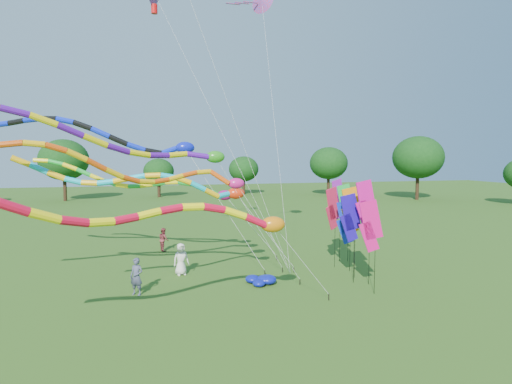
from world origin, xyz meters
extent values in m
plane|color=#265416|center=(0.00, 0.00, 0.00)|extent=(160.00, 160.00, 0.00)
cylinder|color=#382314|center=(38.99, 43.09, 1.37)|extent=(0.50, 0.50, 2.73)
ellipsoid|color=#103C11|center=(38.99, 43.09, 4.93)|extent=(5.77, 5.77, 4.90)
cylinder|color=#382314|center=(23.99, 46.81, 1.39)|extent=(0.50, 0.50, 2.78)
ellipsoid|color=#103C11|center=(23.99, 46.81, 5.02)|extent=(5.87, 5.87, 4.99)
cylinder|color=#382314|center=(11.11, 51.67, 1.72)|extent=(0.50, 0.50, 3.44)
ellipsoid|color=#103C11|center=(11.11, 51.67, 6.21)|extent=(7.26, 7.26, 6.17)
cylinder|color=#382314|center=(-2.61, 52.23, 1.49)|extent=(0.50, 0.50, 2.99)
ellipsoid|color=#103C11|center=(-2.61, 52.23, 5.39)|extent=(6.31, 6.31, 5.36)
cylinder|color=#382314|center=(-17.42, 54.05, 1.39)|extent=(0.50, 0.50, 2.77)
ellipsoid|color=#103C11|center=(-17.42, 54.05, 5.00)|extent=(5.85, 5.85, 4.97)
cylinder|color=black|center=(3.06, 0.31, 0.15)|extent=(0.05, 0.05, 0.30)
cylinder|color=silver|center=(1.58, -0.18, 2.02)|extent=(0.02, 0.02, 4.67)
ellipsoid|color=orange|center=(0.10, -0.66, 3.76)|extent=(1.02, 0.66, 0.66)
cylinder|color=red|center=(-0.67, -0.81, 3.95)|extent=(0.30, 0.30, 0.95)
cylinder|color=yellow|center=(-1.52, -0.90, 4.30)|extent=(0.30, 0.30, 0.91)
cylinder|color=red|center=(-2.37, -1.02, 4.54)|extent=(0.30, 0.30, 0.87)
cylinder|color=yellow|center=(-3.20, -1.20, 4.64)|extent=(0.30, 0.30, 0.85)
cylinder|color=red|center=(-4.01, -1.44, 4.60)|extent=(0.30, 0.30, 0.85)
cylinder|color=yellow|center=(-4.80, -1.74, 4.49)|extent=(0.30, 0.30, 0.86)
cylinder|color=red|center=(-5.57, -2.10, 4.40)|extent=(0.30, 0.30, 0.86)
cylinder|color=yellow|center=(-6.32, -2.51, 4.38)|extent=(0.30, 0.30, 0.86)
cylinder|color=red|center=(-7.07, -2.95, 4.50)|extent=(0.30, 0.30, 0.89)
cylinder|color=yellow|center=(-7.81, -3.40, 4.76)|extent=(0.30, 0.30, 0.92)
cylinder|color=red|center=(-8.56, -3.83, 5.10)|extent=(0.30, 0.30, 0.94)
cylinder|color=black|center=(2.62, 2.85, 0.15)|extent=(0.05, 0.05, 0.30)
cylinder|color=silver|center=(0.86, 2.34, 2.78)|extent=(0.02, 0.02, 6.20)
ellipsoid|color=#D71779|center=(-0.89, 1.83, 5.29)|extent=(0.76, 0.49, 0.49)
cylinder|color=#D6460B|center=(-1.62, 1.89, 5.56)|extent=(0.22, 0.22, 1.01)
cylinder|color=#E9A80B|center=(-2.35, 1.97, 5.82)|extent=(0.22, 0.22, 0.68)
cylinder|color=#D6460B|center=(-3.00, 1.77, 5.74)|extent=(0.22, 0.22, 0.69)
cylinder|color=#E9A80B|center=(-3.63, 1.51, 5.60)|extent=(0.22, 0.22, 0.70)
cylinder|color=#D6460B|center=(-4.24, 1.20, 5.49)|extent=(0.22, 0.22, 0.70)
cylinder|color=#E9A80B|center=(-4.84, 0.84, 5.48)|extent=(0.22, 0.22, 0.71)
cylinder|color=#D6460B|center=(-5.44, 0.47, 5.61)|extent=(0.22, 0.22, 0.73)
cylinder|color=#E9A80B|center=(-6.04, 0.10, 5.87)|extent=(0.22, 0.22, 0.77)
cylinder|color=#D6460B|center=(-6.65, -0.24, 6.21)|extent=(0.22, 0.22, 0.78)
cylinder|color=#E9A80B|center=(-7.27, -0.53, 6.55)|extent=(0.22, 0.22, 0.75)
cylinder|color=#D6460B|center=(-7.91, -0.76, 6.82)|extent=(0.22, 0.22, 0.71)
cylinder|color=#E9A80B|center=(-8.56, -0.92, 6.95)|extent=(0.22, 0.22, 0.68)
cylinder|color=#D6460B|center=(-9.24, -1.02, 6.94)|extent=(0.22, 0.22, 0.69)
cylinder|color=black|center=(2.48, 5.26, 0.15)|extent=(0.05, 0.05, 0.30)
cylinder|color=silver|center=(0.52, 4.72, 3.38)|extent=(0.02, 0.02, 7.42)
ellipsoid|color=#298C19|center=(-1.45, 4.19, 6.48)|extent=(0.95, 0.61, 0.61)
cylinder|color=#4C0D93|center=(-2.32, 4.19, 6.56)|extent=(0.28, 0.28, 1.09)
cylinder|color=#D8BD0B|center=(-3.31, 4.09, 6.59)|extent=(0.28, 0.28, 0.99)
cylinder|color=#4C0D93|center=(-4.21, 3.68, 6.56)|extent=(0.28, 0.28, 1.00)
cylinder|color=#D8BD0B|center=(-5.11, 3.24, 6.63)|extent=(0.28, 0.28, 1.01)
cylinder|color=#4C0D93|center=(-6.01, 2.80, 6.85)|extent=(0.28, 0.28, 1.04)
cylinder|color=#D8BD0B|center=(-6.91, 2.37, 7.18)|extent=(0.28, 0.28, 1.07)
cylinder|color=#4C0D93|center=(-7.82, 1.99, 7.58)|extent=(0.28, 0.28, 1.07)
cylinder|color=#D8BD0B|center=(-8.75, 1.66, 7.96)|extent=(0.28, 0.28, 1.04)
cylinder|color=#4C0D93|center=(-9.70, 1.39, 8.25)|extent=(0.28, 0.28, 1.01)
cylinder|color=black|center=(1.36, 4.95, 0.15)|extent=(0.05, 0.05, 0.30)
cylinder|color=silver|center=(-0.72, 5.36, 3.62)|extent=(0.02, 0.02, 7.91)
ellipsoid|color=#0D1AB9|center=(-2.80, 5.76, 6.96)|extent=(0.99, 0.64, 0.64)
cylinder|color=#0C24CF|center=(-3.56, 5.94, 6.82)|extent=(0.29, 0.29, 0.91)
cylinder|color=black|center=(-4.41, 6.03, 6.75)|extent=(0.29, 0.29, 0.89)
cylinder|color=#0C24CF|center=(-5.29, 6.01, 6.98)|extent=(0.29, 0.29, 0.93)
cylinder|color=black|center=(-6.16, 6.02, 7.32)|extent=(0.29, 0.29, 0.95)
cylinder|color=#0C24CF|center=(-7.02, 6.08, 7.71)|extent=(0.29, 0.29, 0.95)
cylinder|color=black|center=(-7.87, 6.21, 8.06)|extent=(0.29, 0.29, 0.91)
cylinder|color=#0C24CF|center=(-8.71, 6.40, 8.31)|extent=(0.29, 0.29, 0.88)
cylinder|color=black|center=(-9.54, 6.65, 8.41)|extent=(0.29, 0.29, 0.87)
cylinder|color=#0C24CF|center=(-10.35, 6.96, 8.38)|extent=(0.29, 0.29, 0.88)
cylinder|color=black|center=(-11.16, 7.30, 8.27)|extent=(0.29, 0.29, 0.89)
cylinder|color=#0C24CF|center=(-11.96, 7.66, 8.16)|extent=(0.29, 0.29, 0.88)
cylinder|color=black|center=(3.12, 5.13, 0.15)|extent=(0.05, 0.05, 0.30)
cylinder|color=silver|center=(1.42, 4.97, 2.43)|extent=(0.02, 0.02, 5.47)
ellipsoid|color=red|center=(-0.27, 4.81, 4.57)|extent=(0.95, 0.61, 0.61)
cylinder|color=#0CB7D6|center=(-0.96, 4.54, 4.52)|extent=(0.27, 0.27, 0.83)
cylinder|color=#FFB40D|center=(-1.65, 4.22, 4.66)|extent=(0.27, 0.27, 0.82)
cylinder|color=#0CB7D6|center=(-2.36, 4.08, 5.03)|extent=(0.27, 0.27, 0.80)
cylinder|color=#FFB40D|center=(-3.07, 4.00, 5.35)|extent=(0.27, 0.27, 0.77)
cylinder|color=#0CB7D6|center=(-3.79, 3.99, 5.54)|extent=(0.27, 0.27, 0.74)
cylinder|color=#FFB40D|center=(-4.52, 4.05, 5.59)|extent=(0.27, 0.27, 0.73)
cylinder|color=#0CB7D6|center=(-5.25, 4.14, 5.52)|extent=(0.27, 0.27, 0.75)
cylinder|color=#FFB40D|center=(-5.98, 4.27, 5.39)|extent=(0.27, 0.27, 0.76)
cylinder|color=#0CB7D6|center=(-6.72, 4.39, 5.27)|extent=(0.27, 0.27, 0.75)
cylinder|color=#FFB40D|center=(-7.45, 4.48, 5.25)|extent=(0.27, 0.27, 0.73)
cylinder|color=#0CB7D6|center=(-8.17, 4.53, 5.37)|extent=(0.27, 0.27, 0.75)
cylinder|color=#FFB40D|center=(-8.89, 4.52, 5.62)|extent=(0.27, 0.27, 0.78)
cylinder|color=#0CB7D6|center=(-9.61, 4.44, 5.95)|extent=(0.27, 0.27, 0.81)
cylinder|color=#FFB40D|center=(-10.32, 4.30, 6.30)|extent=(0.27, 0.27, 0.80)
cylinder|color=black|center=(3.03, 8.06, 0.15)|extent=(0.05, 0.05, 0.30)
cylinder|color=silver|center=(1.47, 8.48, 2.19)|extent=(0.02, 0.02, 5.01)
ellipsoid|color=#9A0E61|center=(-0.10, 8.90, 4.10)|extent=(0.98, 0.63, 0.63)
cylinder|color=green|center=(-0.90, 8.83, 4.33)|extent=(0.28, 0.28, 1.08)
cylinder|color=yellow|center=(-1.75, 8.81, 4.69)|extent=(0.28, 0.28, 0.86)
cylinder|color=green|center=(-2.52, 9.11, 4.88)|extent=(0.28, 0.28, 0.83)
cylinder|color=yellow|center=(-3.27, 9.47, 4.91)|extent=(0.28, 0.28, 0.83)
cylinder|color=green|center=(-4.01, 9.86, 4.84)|extent=(0.28, 0.28, 0.85)
cylinder|color=yellow|center=(-4.75, 10.25, 4.72)|extent=(0.28, 0.28, 0.85)
cylinder|color=green|center=(-5.49, 10.64, 4.65)|extent=(0.28, 0.28, 0.83)
cylinder|color=yellow|center=(-6.24, 10.99, 4.67)|extent=(0.28, 0.28, 0.83)
cylinder|color=green|center=(-7.01, 11.29, 4.84)|extent=(0.28, 0.28, 0.85)
cylinder|color=yellow|center=(-7.79, 11.52, 5.14)|extent=(0.28, 0.28, 0.89)
cylinder|color=green|center=(-8.59, 11.69, 5.50)|extent=(0.28, 0.28, 0.90)
cylinder|color=yellow|center=(-9.41, 11.80, 5.85)|extent=(0.28, 0.28, 0.89)
cylinder|color=green|center=(-10.24, 11.86, 6.12)|extent=(0.28, 0.28, 0.86)
cylinder|color=yellow|center=(-11.07, 11.89, 6.25)|extent=(0.28, 0.28, 0.84)
cylinder|color=black|center=(2.50, 4.00, 0.15)|extent=(0.04, 0.04, 0.30)
cylinder|color=silver|center=(-0.88, 6.14, 8.08)|extent=(0.01, 0.01, 17.49)
cylinder|color=red|center=(-4.17, 8.28, 14.75)|extent=(0.36, 0.36, 0.50)
cylinder|color=black|center=(2.50, 4.00, 0.15)|extent=(0.04, 0.04, 0.30)
cylinder|color=silver|center=(-2.10, 3.36, 12.10)|extent=(0.01, 0.01, 25.36)
cylinder|color=black|center=(2.50, 4.00, 0.15)|extent=(0.04, 0.04, 0.30)
cylinder|color=silver|center=(2.38, 6.42, 8.15)|extent=(0.01, 0.01, 16.42)
cone|color=purple|center=(2.26, 8.84, 15.99)|extent=(2.12, 2.14, 1.76)
cube|color=purple|center=(1.56, 8.84, 15.84)|extent=(0.90, 0.12, 0.04)
cube|color=purple|center=(1.01, 8.84, 15.72)|extent=(0.90, 0.12, 0.04)
cube|color=purple|center=(0.46, 8.84, 15.60)|extent=(0.90, 0.12, 0.04)
cylinder|color=black|center=(5.87, 3.24, 2.28)|extent=(0.02, 0.02, 4.57)
cube|color=orange|center=(5.65, 3.26, 3.97)|extent=(1.16, 0.17, 1.93)
cube|color=orange|center=(5.57, 3.27, 3.17)|extent=(1.01, 0.16, 1.51)
cylinder|color=black|center=(6.27, 4.56, 1.85)|extent=(0.02, 0.02, 3.70)
cube|color=#0D28B9|center=(6.07, 4.64, 3.10)|extent=(1.11, 0.49, 1.93)
cube|color=#0D28B9|center=(5.99, 4.67, 2.30)|extent=(0.97, 0.44, 1.51)
cylinder|color=black|center=(5.44, 2.52, 2.14)|extent=(0.02, 0.02, 4.28)
cube|color=#1F0BA7|center=(5.22, 2.53, 3.68)|extent=(1.16, 0.16, 1.93)
cube|color=#1F0BA7|center=(5.14, 2.54, 2.88)|extent=(1.01, 0.15, 1.51)
cylinder|color=black|center=(5.53, 0.62, 2.07)|extent=(0.02, 0.02, 4.15)
cube|color=#E10C71|center=(5.32, 0.68, 3.55)|extent=(1.14, 0.38, 1.93)
cube|color=#E10C71|center=(5.24, 0.70, 2.75)|extent=(0.99, 0.34, 1.51)
cylinder|color=black|center=(6.04, 2.04, 2.50)|extent=(0.02, 0.02, 5.00)
cube|color=#DF0C86|center=(5.82, 2.05, 4.40)|extent=(1.16, 0.17, 1.93)
cube|color=#DF0C86|center=(5.74, 2.06, 3.60)|extent=(1.01, 0.16, 1.51)
cylinder|color=black|center=(5.81, 5.58, 2.20)|extent=(0.02, 0.02, 4.40)
cube|color=red|center=(5.61, 5.49, 3.80)|extent=(1.09, 0.54, 1.93)
cube|color=red|center=(5.54, 5.46, 3.00)|extent=(0.95, 0.48, 1.51)
cylinder|color=black|center=(7.20, 6.62, 2.24)|extent=(0.02, 0.02, 4.49)
cube|color=green|center=(6.98, 6.65, 3.89)|extent=(1.16, 0.20, 1.93)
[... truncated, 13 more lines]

